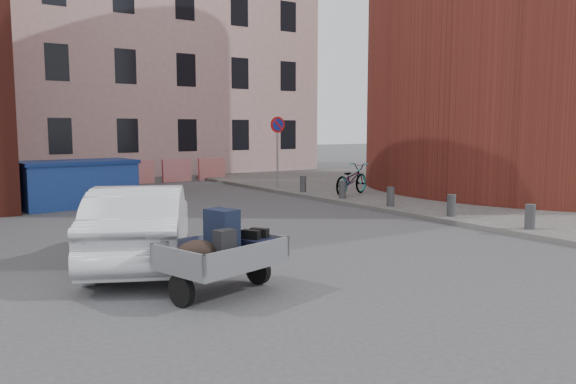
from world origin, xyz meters
TOP-DOWN VIEW (x-y plane):
  - ground at (0.00, 0.00)m, footprint 120.00×120.00m
  - sidewalk at (10.00, 4.00)m, footprint 9.00×24.00m
  - building_pink at (6.00, 22.00)m, footprint 16.00×8.00m
  - no_parking_sign at (6.00, 9.48)m, footprint 0.60×0.09m
  - bollards at (6.00, 3.40)m, footprint 0.22×9.02m
  - barriers at (4.20, 15.00)m, footprint 4.70×0.18m
  - trailer at (-1.71, -1.40)m, footprint 1.84×1.96m
  - dumpster at (-1.29, 9.12)m, footprint 3.44×2.01m
  - silver_car at (-2.05, 1.00)m, footprint 3.04×4.36m
  - bicycle at (6.87, 6.22)m, footprint 2.08×1.35m

SIDE VIEW (x-z plane):
  - ground at x=0.00m, z-range 0.00..0.00m
  - sidewalk at x=10.00m, z-range 0.00..0.12m
  - bollards at x=6.00m, z-range 0.12..0.67m
  - barriers at x=4.20m, z-range 0.00..1.00m
  - trailer at x=-1.71m, z-range 0.01..1.21m
  - bicycle at x=6.87m, z-range 0.12..1.15m
  - silver_car at x=-2.05m, z-range 0.00..1.36m
  - dumpster at x=-1.29m, z-range 0.00..1.39m
  - no_parking_sign at x=6.00m, z-range 0.69..3.34m
  - building_pink at x=6.00m, z-range 0.00..14.00m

